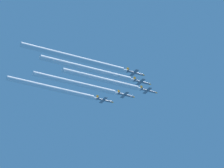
{
  "coord_description": "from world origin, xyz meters",
  "views": [
    {
      "loc": [
        319.48,
        -176.77,
        2.74
      ],
      "look_at": [
        0.14,
        -16.78,
        197.16
      ],
      "focal_mm": 118.7,
      "sensor_mm": 36.0,
      "label": 1
    }
  ],
  "objects_px": {
    "jet_lead": "(149,91)",
    "jet_outer_left": "(105,100)",
    "jet_outer_right": "(135,73)",
    "jet_left_wingman": "(126,95)",
    "jet_right_wingman": "(142,82)"
  },
  "relations": [
    {
      "from": "jet_lead",
      "to": "jet_outer_left",
      "type": "relative_size",
      "value": 1.0
    },
    {
      "from": "jet_lead",
      "to": "jet_outer_right",
      "type": "distance_m",
      "value": 25.42
    },
    {
      "from": "jet_left_wingman",
      "to": "jet_right_wingman",
      "type": "bearing_deg",
      "value": 1.24
    },
    {
      "from": "jet_right_wingman",
      "to": "jet_outer_right",
      "type": "distance_m",
      "value": 12.76
    },
    {
      "from": "jet_outer_left",
      "to": "jet_right_wingman",
      "type": "bearing_deg",
      "value": 19.11
    },
    {
      "from": "jet_right_wingman",
      "to": "jet_left_wingman",
      "type": "bearing_deg",
      "value": -178.76
    },
    {
      "from": "jet_lead",
      "to": "jet_left_wingman",
      "type": "height_order",
      "value": "jet_lead"
    },
    {
      "from": "jet_left_wingman",
      "to": "jet_right_wingman",
      "type": "height_order",
      "value": "jet_left_wingman"
    },
    {
      "from": "jet_outer_right",
      "to": "jet_left_wingman",
      "type": "bearing_deg",
      "value": 162.67
    },
    {
      "from": "jet_outer_right",
      "to": "jet_outer_left",
      "type": "bearing_deg",
      "value": -179.2
    },
    {
      "from": "jet_lead",
      "to": "jet_outer_left",
      "type": "bearing_deg",
      "value": -134.95
    },
    {
      "from": "jet_left_wingman",
      "to": "jet_outer_right",
      "type": "height_order",
      "value": "jet_left_wingman"
    },
    {
      "from": "jet_left_wingman",
      "to": "jet_outer_left",
      "type": "distance_m",
      "value": 12.78
    },
    {
      "from": "jet_left_wingman",
      "to": "jet_outer_right",
      "type": "distance_m",
      "value": 28.73
    },
    {
      "from": "jet_outer_left",
      "to": "jet_outer_right",
      "type": "xyz_separation_m",
      "value": [
        36.31,
        0.51,
        -0.27
      ]
    }
  ]
}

